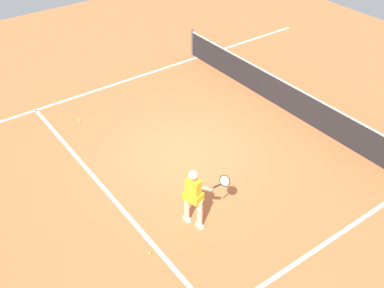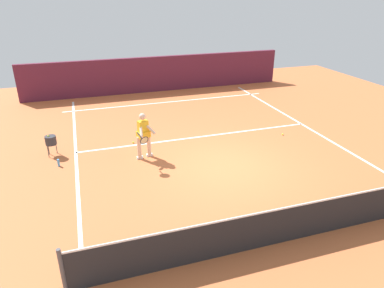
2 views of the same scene
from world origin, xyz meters
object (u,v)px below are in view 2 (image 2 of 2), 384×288
Objects in this scene: tennis_ball_mid at (133,142)px; ball_hopper at (51,140)px; tennis_player at (144,134)px; tennis_ball_near at (283,134)px; water_bottle at (59,163)px.

ball_hopper is at bearing 3.25° from tennis_ball_mid.
tennis_player is 23.48× the size of tennis_ball_near.
water_bottle is (2.72, -0.24, -0.73)m from tennis_player.
ball_hopper reaches higher than water_bottle.
tennis_ball_near is at bearing 169.84° from tennis_ball_mid.
water_bottle is (-0.20, 0.91, -0.43)m from ball_hopper.
tennis_ball_near is 1.00× the size of tennis_ball_mid.
tennis_player is at bearing 174.95° from water_bottle.
tennis_player is 3.16m from ball_hopper.
ball_hopper is (2.75, 0.16, 0.51)m from tennis_ball_mid.
tennis_ball_near is at bearing -176.85° from tennis_player.
tennis_ball_near and tennis_ball_mid have the same top height.
tennis_player is 6.46× the size of water_bottle.
ball_hopper is 1.02m from water_bottle.
ball_hopper reaches higher than tennis_ball_near.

